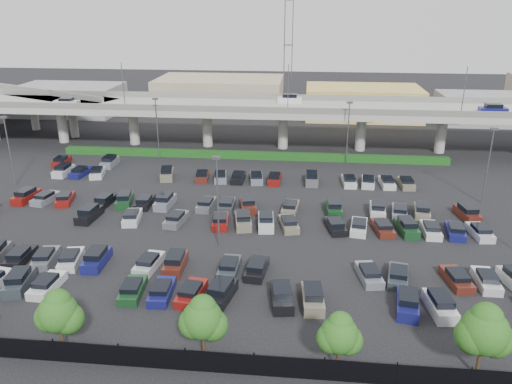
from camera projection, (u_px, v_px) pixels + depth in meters
ground at (230, 217)px, 62.69m from camera, size 280.00×280.00×0.00m
overpass at (255, 110)px, 89.93m from camera, size 150.00×13.00×15.80m
on_ramp at (16, 95)px, 105.14m from camera, size 50.93×30.13×8.80m
hedge at (252, 155)px, 85.72m from camera, size 66.00×1.60×1.10m
fence at (172, 359)px, 36.36m from camera, size 70.00×0.10×2.00m
tree_row at (185, 318)px, 36.72m from camera, size 65.07×3.66×5.94m
parked_cars at (213, 224)px, 59.15m from camera, size 63.09×41.60×1.67m
light_poles at (199, 163)px, 62.71m from camera, size 66.90×48.38×10.30m
distant_buildings at (321, 99)px, 117.61m from camera, size 138.00×24.00×9.00m
comm_tower at (288, 42)px, 125.47m from camera, size 2.40×2.40×30.00m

